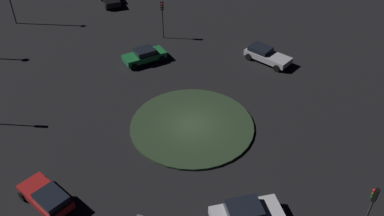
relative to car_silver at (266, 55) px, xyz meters
name	(u,v)px	position (x,y,z in m)	size (l,w,h in m)	color
ground_plane	(192,126)	(-10.89, -6.37, -0.73)	(117.70, 117.70, 0.00)	black
roundabout_island	(192,125)	(-10.89, -6.37, -0.63)	(9.97, 9.97, 0.19)	#2D4228
car_silver	(266,55)	(0.00, 0.00, 0.00)	(3.62, 4.92, 1.37)	silver
car_green	(144,55)	(-11.16, 4.80, 0.00)	(4.32, 2.35, 1.40)	#1E7238
car_red	(47,197)	(-22.63, -9.90, 0.01)	(3.29, 4.35, 1.40)	red
car_white	(246,214)	(-11.58, -16.18, 0.03)	(4.66, 2.73, 1.49)	white
traffic_light_north	(162,13)	(-7.68, 8.78, 2.25)	(0.34, 0.38, 4.20)	#2D2D2D
traffic_light_south	(372,203)	(-5.64, -19.76, 2.12)	(0.36, 0.39, 4.00)	#2D2D2D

